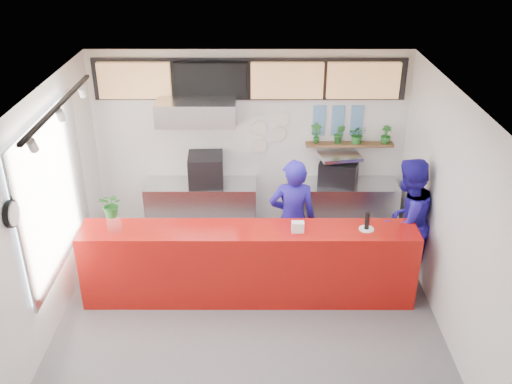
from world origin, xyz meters
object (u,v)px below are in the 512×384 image
at_px(service_counter, 249,264).
at_px(panini_oven, 206,170).
at_px(pepper_mill, 367,221).
at_px(espresso_machine, 338,173).
at_px(staff_right, 405,222).
at_px(staff_center, 292,219).

xyz_separation_m(service_counter, panini_oven, (-0.71, 1.80, 0.60)).
relative_size(service_counter, pepper_mill, 18.67).
height_order(espresso_machine, pepper_mill, pepper_mill).
bearing_deg(panini_oven, staff_right, -27.64).
distance_m(panini_oven, espresso_machine, 2.13).
bearing_deg(staff_right, pepper_mill, 3.26).
height_order(service_counter, staff_right, staff_right).
height_order(espresso_machine, staff_center, staff_center).
bearing_deg(staff_right, staff_center, -37.34).
xyz_separation_m(staff_center, pepper_mill, (0.94, -0.59, 0.31)).
relative_size(service_counter, espresso_machine, 7.56).
height_order(staff_right, pepper_mill, staff_right).
bearing_deg(panini_oven, espresso_machine, -3.01).
bearing_deg(service_counter, espresso_machine, 51.66).
bearing_deg(panini_oven, pepper_mill, -41.61).
height_order(service_counter, pepper_mill, pepper_mill).
bearing_deg(staff_center, staff_right, 173.93).
distance_m(panini_oven, staff_right, 3.20).
relative_size(espresso_machine, staff_right, 0.31).
relative_size(panini_oven, pepper_mill, 2.27).
height_order(staff_center, staff_right, staff_right).
distance_m(service_counter, panini_oven, 2.02).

